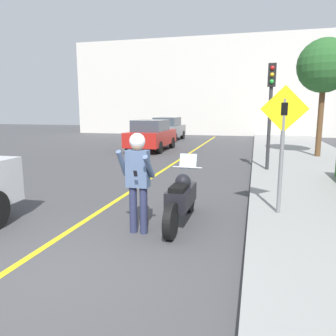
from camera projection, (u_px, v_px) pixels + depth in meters
ground_plane at (46, 276)px, 4.44m from camera, size 80.00×80.00×0.00m
road_center_line at (146, 181)px, 10.30m from camera, size 0.12×36.00×0.01m
building_backdrop at (226, 87)px, 28.43m from camera, size 28.00×1.20×8.43m
motorcycle at (181, 198)px, 6.42m from camera, size 0.62×2.31×1.31m
person_biker at (138, 172)px, 5.81m from camera, size 0.59×0.49×1.83m
crossing_sign at (283, 138)px, 6.42m from camera, size 0.91×0.08×2.54m
traffic_light at (271, 97)px, 11.11m from camera, size 0.26×0.30×3.61m
street_tree at (324, 66)px, 14.18m from camera, size 2.32×2.32×5.13m
parked_car_red at (151, 135)px, 18.05m from camera, size 1.88×4.20×1.68m
parked_car_grey at (168, 129)px, 24.11m from camera, size 1.88×4.20×1.68m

